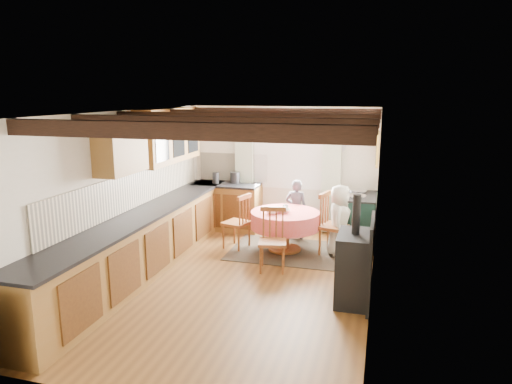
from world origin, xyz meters
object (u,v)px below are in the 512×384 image
(aga_range, at_px, (356,220))
(chair_right, at_px, (334,224))
(child_right, at_px, (339,220))
(cup, at_px, (286,208))
(child_far, at_px, (296,209))
(cast_iron_stove, at_px, (355,249))
(chair_left, at_px, (236,221))
(dining_table, at_px, (285,232))
(chair_near, at_px, (272,240))

(aga_range, bearing_deg, chair_right, -118.32)
(child_right, height_order, cup, child_right)
(child_far, height_order, cup, child_far)
(chair_right, bearing_deg, child_right, -69.95)
(cast_iron_stove, bearing_deg, child_far, 116.59)
(chair_left, relative_size, child_right, 0.81)
(dining_table, height_order, chair_right, chair_right)
(cast_iron_stove, distance_m, child_far, 2.68)
(chair_near, distance_m, child_right, 1.32)
(dining_table, distance_m, chair_near, 0.90)
(cup, bearing_deg, chair_right, -2.49)
(chair_left, xyz_separation_m, cast_iron_stove, (2.10, -1.62, 0.23))
(chair_left, height_order, child_right, child_right)
(aga_range, height_order, cup, aga_range)
(chair_right, xyz_separation_m, cast_iron_stove, (0.43, -1.72, 0.19))
(chair_near, bearing_deg, cast_iron_stove, -42.12)
(child_far, bearing_deg, dining_table, 90.26)
(chair_right, relative_size, cup, 10.43)
(chair_near, xyz_separation_m, child_far, (0.05, 1.63, 0.08))
(chair_near, relative_size, aga_range, 0.96)
(dining_table, distance_m, chair_left, 0.87)
(dining_table, distance_m, cup, 0.41)
(cast_iron_stove, height_order, cup, cast_iron_stove)
(cast_iron_stove, bearing_deg, chair_left, 142.37)
(dining_table, relative_size, child_right, 0.97)
(chair_left, height_order, chair_right, chair_right)
(chair_left, relative_size, cup, 9.59)
(chair_left, height_order, cast_iron_stove, cast_iron_stove)
(chair_left, relative_size, child_far, 0.87)
(aga_range, relative_size, cast_iron_stove, 0.71)
(aga_range, bearing_deg, dining_table, -149.60)
(chair_near, height_order, chair_left, chair_left)
(dining_table, xyz_separation_m, cast_iron_stove, (1.25, -1.65, 0.36))
(dining_table, bearing_deg, chair_left, -177.96)
(chair_right, bearing_deg, cast_iron_stove, -150.47)
(chair_near, distance_m, aga_range, 1.93)
(aga_range, height_order, cast_iron_stove, cast_iron_stove)
(chair_near, bearing_deg, child_far, 77.27)
(chair_left, bearing_deg, aga_range, 125.48)
(dining_table, relative_size, chair_right, 1.10)
(dining_table, xyz_separation_m, child_right, (0.90, 0.07, 0.25))
(cup, bearing_deg, child_far, 84.23)
(chair_left, xyz_separation_m, child_right, (1.75, 0.11, 0.11))
(chair_left, height_order, cup, chair_left)
(chair_left, xyz_separation_m, child_far, (0.90, 0.77, 0.08))
(chair_near, xyz_separation_m, child_right, (0.90, 0.96, 0.11))
(chair_near, height_order, cup, chair_near)
(dining_table, distance_m, aga_range, 1.32)
(chair_near, height_order, child_right, child_right)
(chair_near, relative_size, cup, 9.55)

